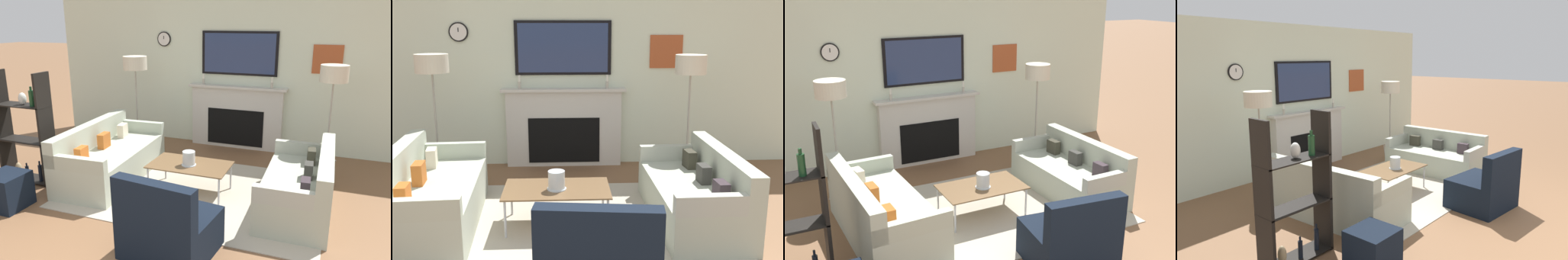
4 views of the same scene
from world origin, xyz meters
TOP-DOWN VIEW (x-y plane):
  - fireplace_wall at (0.00, 4.79)m, footprint 7.22×0.28m
  - area_rug at (0.00, 2.69)m, footprint 3.30×2.27m
  - couch_left at (-1.34, 2.69)m, footprint 0.94×1.93m
  - couch_right at (1.34, 2.69)m, footprint 0.81×1.73m
  - armchair at (0.24, 1.25)m, footprint 0.91×0.82m
  - coffee_table at (-0.07, 2.63)m, footprint 1.05×0.62m
  - hurricane_candle at (-0.08, 2.59)m, footprint 0.19×0.19m
  - floor_lamp_left at (-1.58, 3.95)m, footprint 0.40×0.40m
  - floor_lamp_right at (1.58, 3.95)m, footprint 0.39×0.39m
  - shelf_unit at (-2.37, 2.19)m, footprint 0.80×0.28m
  - ottoman at (-2.01, 1.45)m, footprint 0.44×0.44m

SIDE VIEW (x-z plane):
  - area_rug at x=0.00m, z-range 0.00..0.01m
  - ottoman at x=-2.01m, z-range 0.00..0.43m
  - couch_right at x=1.34m, z-range -0.10..0.64m
  - armchair at x=0.24m, z-range -0.15..0.71m
  - couch_left at x=-1.34m, z-range -0.11..0.68m
  - coffee_table at x=-0.07m, z-range 0.17..0.57m
  - hurricane_candle at x=-0.08m, z-range 0.39..0.57m
  - shelf_unit at x=-2.37m, z-range -0.06..1.51m
  - fireplace_wall at x=0.00m, z-range -0.13..2.57m
  - floor_lamp_right at x=1.58m, z-range 0.66..2.29m
  - floor_lamp_left at x=-1.58m, z-range 0.68..2.32m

